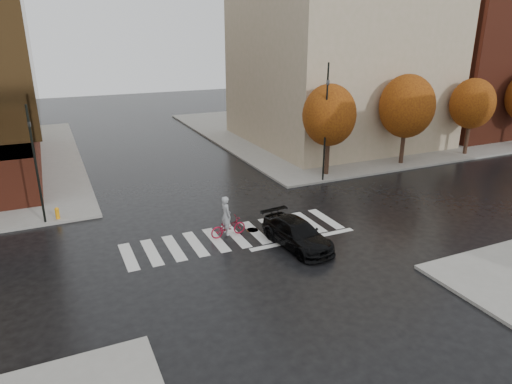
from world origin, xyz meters
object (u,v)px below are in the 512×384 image
Objects in this scene: sedan at (297,234)px; traffic_light_nw at (35,159)px; traffic_light_ne at (326,114)px; cyclist at (227,223)px; fire_hydrant at (57,212)px.

sedan is 0.70× the size of traffic_light_nw.
sedan is 0.56× the size of traffic_light_ne.
traffic_light_ne reaches higher than traffic_light_nw.
cyclist reaches higher than sedan.
traffic_light_nw is (-11.29, 8.10, 3.08)m from sedan.
traffic_light_nw is at bearing -163.04° from fire_hydrant.
cyclist is 0.28× the size of traffic_light_ne.
cyclist is at bearing 12.58° from traffic_light_ne.
traffic_light_ne reaches higher than cyclist.
sedan is at bearing -137.14° from cyclist.
traffic_light_nw is (-8.58, 5.60, 2.99)m from cyclist.
traffic_light_nw is 9.54× the size of fire_hydrant.
fire_hydrant is at bearing 135.65° from sedan.
sedan reaches higher than fire_hydrant.
traffic_light_nw reaches higher than fire_hydrant.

